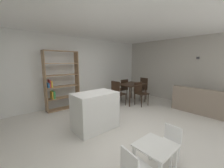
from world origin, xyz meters
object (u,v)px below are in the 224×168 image
dining_chair_island_side (117,92)px  dining_chair_far (123,88)px  open_bookshelf (61,82)px  child_chair_left (134,168)px  dining_table (131,86)px  child_table (155,150)px  kitchen_island (95,111)px  dining_chair_near (140,91)px  child_chair_right (170,142)px  sofa (206,105)px  dining_chair_window_side (142,87)px

dining_chair_island_side → dining_chair_far: 0.90m
open_bookshelf → child_chair_left: (-0.52, -3.75, -0.63)m
open_bookshelf → dining_table: bearing=-23.0°
open_bookshelf → child_table: bearing=-91.0°
kitchen_island → dining_chair_island_side: size_ratio=1.10×
open_bookshelf → dining_chair_far: (2.48, -0.59, -0.44)m
kitchen_island → dining_chair_far: kitchen_island is taller
kitchen_island → child_table: size_ratio=2.05×
open_bookshelf → dining_chair_near: bearing=-31.5°
open_bookshelf → dining_chair_near: size_ratio=2.31×
dining_chair_near → child_table: bearing=-133.2°
child_chair_left → dining_table: dining_table is taller
open_bookshelf → dining_table: open_bookshelf is taller
child_chair_right → dining_chair_near: size_ratio=0.68×
open_bookshelf → child_chair_right: open_bookshelf is taller
dining_table → dining_chair_near: dining_chair_near is taller
child_table → dining_chair_far: (2.54, 3.17, 0.15)m
kitchen_island → child_chair_left: size_ratio=1.71×
child_chair_left → dining_chair_far: dining_chair_far is taller
dining_chair_island_side → dining_chair_far: bearing=-60.6°
kitchen_island → child_chair_right: (0.30, -1.78, -0.12)m
dining_chair_far → child_table: bearing=51.8°
dining_chair_island_side → kitchen_island: bearing=117.7°
open_bookshelf → dining_chair_far: size_ratio=2.23×
open_bookshelf → dining_table: size_ratio=1.88×
sofa → dining_chair_near: bearing=25.7°
child_chair_right → dining_table: size_ratio=0.55×
open_bookshelf → dining_chair_island_side: 2.06m
child_chair_right → child_chair_left: size_ratio=0.97×
child_chair_left → sofa: 3.96m
child_table → dining_chair_window_side: 4.27m
child_chair_left → open_bookshelf: bearing=-0.5°
child_table → child_chair_left: size_ratio=0.84×
child_chair_left → child_chair_right: bearing=-83.1°
child_table → dining_table: (2.54, 2.71, 0.31)m
kitchen_island → dining_chair_near: 2.44m
child_chair_right → dining_chair_far: dining_chair_far is taller
dining_chair_window_side → child_table: bearing=-44.8°
dining_chair_far → sofa: (0.95, -2.89, -0.27)m
child_chair_left → dining_chair_far: 4.36m
child_chair_left → dining_chair_window_side: bearing=-47.0°
child_table → child_chair_right: (0.46, -0.00, -0.05)m
child_table → sofa: (3.49, 0.27, -0.12)m
kitchen_island → dining_chair_far: (2.39, 1.39, 0.08)m
child_chair_right → open_bookshelf: bearing=-172.0°
open_bookshelf → child_chair_right: size_ratio=3.40×
sofa → open_bookshelf: bearing=44.6°
child_chair_right → sofa: sofa is taller
dining_chair_far → sofa: size_ratio=0.48×
dining_chair_near → sofa: dining_chair_near is taller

